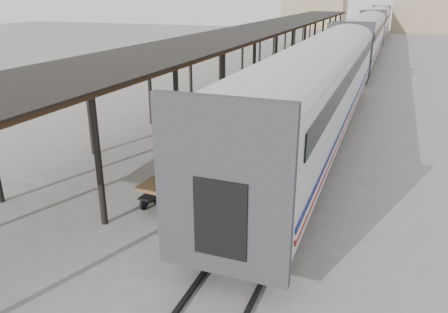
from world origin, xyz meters
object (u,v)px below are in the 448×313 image
object	(u,v)px
luggage_tug	(252,86)
pedestrian	(267,83)
baggage_cart	(172,183)
porter	(168,157)

from	to	relation	value
luggage_tug	pedestrian	world-z (taller)	pedestrian
baggage_cart	porter	size ratio (longest dim) A/B	1.31
baggage_cart	pedestrian	world-z (taller)	pedestrian
luggage_tug	porter	size ratio (longest dim) A/B	0.75
porter	luggage_tug	bearing A→B (deg)	25.17
porter	pedestrian	size ratio (longest dim) A/B	1.10
baggage_cart	porter	xyz separation A→B (m)	(0.25, -0.65, 1.16)
baggage_cart	pedestrian	size ratio (longest dim) A/B	1.44
luggage_tug	pedestrian	distance (m)	1.20
baggage_cart	luggage_tug	world-z (taller)	luggage_tug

